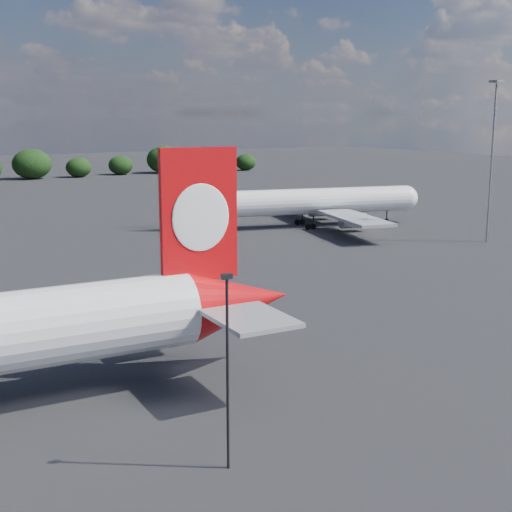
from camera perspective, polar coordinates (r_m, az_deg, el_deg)
china_southern_airliner at (r=122.34m, az=4.30°, el=4.32°), size 42.59×40.75×14.01m
apron_lamp_post at (r=38.51m, az=-2.30°, el=-8.48°), size 0.55×0.30×11.01m
floodlight_mast_near at (r=112.38m, az=18.43°, el=8.80°), size 1.60×1.60×23.92m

